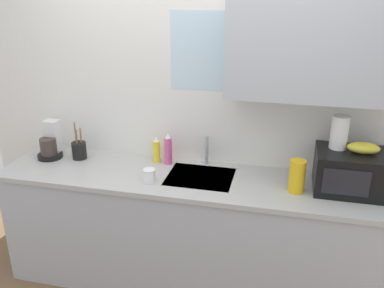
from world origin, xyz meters
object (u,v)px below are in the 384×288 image
Objects in this scene: mug_white at (149,176)px; microwave at (351,172)px; coffee_maker at (51,144)px; dish_soap_bottle_yellow at (157,150)px; utensil_crock at (79,150)px; paper_towel_roll at (339,132)px; cereal_canister at (297,176)px; dish_soap_bottle_pink at (168,150)px; banana_bunch at (363,148)px.

microwave is at bearing 8.16° from mug_white.
coffee_maker reaches higher than dish_soap_bottle_yellow.
utensil_crock is at bearing 2.86° from coffee_maker.
utensil_crock is at bearing 177.92° from microwave.
paper_towel_roll reaches higher than dish_soap_bottle_yellow.
coffee_maker is at bearing -177.14° from utensil_crock.
dish_soap_bottle_yellow is 1.06m from cereal_canister.
coffee_maker reaches higher than dish_soap_bottle_pink.
coffee_maker is at bearing -175.40° from dish_soap_bottle_pink.
utensil_crock reaches higher than coffee_maker.
dish_soap_bottle_yellow is (0.83, 0.09, -0.01)m from coffee_maker.
microwave is 1.91× the size of dish_soap_bottle_pink.
coffee_maker is at bearing 164.31° from mug_white.
microwave is 4.84× the size of mug_white.
banana_bunch reaches higher than cereal_canister.
paper_towel_roll is 1.00× the size of cereal_canister.
banana_bunch is at bearing -5.72° from dish_soap_bottle_pink.
banana_bunch is 0.68× the size of utensil_crock.
microwave reaches higher than dish_soap_bottle_yellow.
paper_towel_roll is 1.21m from dish_soap_bottle_pink.
mug_white is at bearing -171.84° from microwave.
paper_towel_roll is at bearing 11.18° from mug_white.
banana_bunch reaches higher than mug_white.
paper_towel_roll is 1.09× the size of dish_soap_bottle_yellow.
coffee_maker is 2.95× the size of mug_white.
mug_white is at bearing -172.07° from banana_bunch.
dish_soap_bottle_yellow is at bearing 5.99° from coffee_maker.
paper_towel_roll is at bearing 161.57° from banana_bunch.
coffee_maker is (-2.25, 0.06, -0.20)m from banana_bunch.
dish_soap_bottle_pink is at bearing 82.93° from mug_white.
dish_soap_bottle_pink is at bearing 166.02° from cereal_canister.
cereal_canister is at bearing -5.95° from utensil_crock.
paper_towel_roll is 1.89m from utensil_crock.
coffee_maker is at bearing 175.13° from cereal_canister.
microwave is 1.28m from dish_soap_bottle_pink.
microwave is at bearing -27.38° from paper_towel_roll.
banana_bunch is (0.05, 0.00, 0.17)m from microwave.
utensil_crock is (-0.69, -0.06, -0.04)m from dish_soap_bottle_pink.
dish_soap_bottle_pink is (0.92, 0.07, 0.01)m from coffee_maker.
utensil_crock reaches higher than dish_soap_bottle_yellow.
banana_bunch is at bearing 1.77° from microwave.
paper_towel_roll is 1.30m from dish_soap_bottle_yellow.
dish_soap_bottle_pink is 0.70m from utensil_crock.
microwave is 2.27× the size of dish_soap_bottle_yellow.
banana_bunch reaches higher than coffee_maker.
dish_soap_bottle_yellow is (-1.37, 0.15, -0.04)m from microwave.
dish_soap_bottle_yellow is at bearing 174.16° from banana_bunch.
paper_towel_roll is 0.39m from cereal_canister.
banana_bunch is at bearing 7.93° from mug_white.
coffee_maker is 1.38× the size of dish_soap_bottle_yellow.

